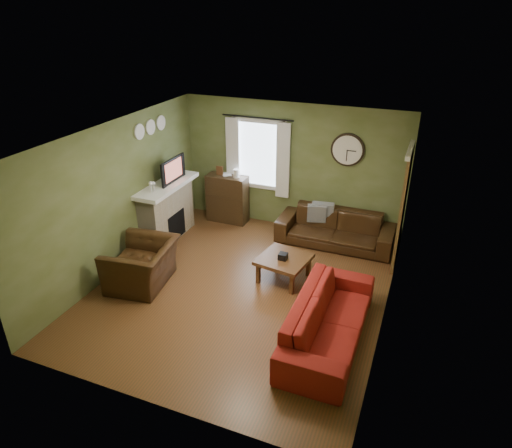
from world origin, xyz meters
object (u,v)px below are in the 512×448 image
at_px(sofa_red, 329,320).
at_px(armchair, 142,264).
at_px(sofa_brown, 335,229).
at_px(bookshelf, 227,199).
at_px(coffee_table, 284,268).

bearing_deg(sofa_red, armchair, 85.76).
relative_size(sofa_brown, sofa_red, 0.96).
xyz_separation_m(bookshelf, sofa_brown, (2.39, -0.18, -0.19)).
bearing_deg(coffee_table, armchair, -155.18).
bearing_deg(armchair, coffee_table, 106.60).
bearing_deg(coffee_table, sofa_red, -49.09).
xyz_separation_m(sofa_red, coffee_table, (-1.08, 1.24, -0.13)).
relative_size(sofa_red, coffee_table, 2.91).
relative_size(sofa_brown, armchair, 1.97).
height_order(sofa_brown, coffee_table, sofa_brown).
bearing_deg(sofa_red, bookshelf, 44.47).
bearing_deg(bookshelf, sofa_brown, -4.20).
height_order(sofa_brown, armchair, armchair).
height_order(bookshelf, armchair, bookshelf).
bearing_deg(coffee_table, sofa_brown, 71.91).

